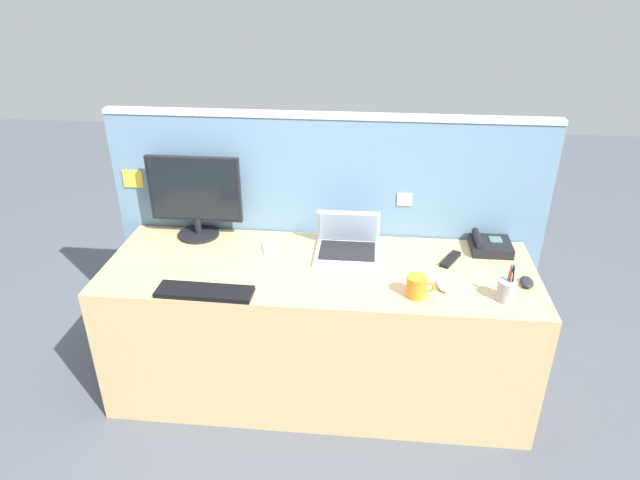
# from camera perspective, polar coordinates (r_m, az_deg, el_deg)

# --- Properties ---
(ground_plane) EXTENTS (10.00, 10.00, 0.00)m
(ground_plane) POSITION_cam_1_polar(r_m,az_deg,el_deg) (3.13, -0.09, -14.52)
(ground_plane) COLOR #4C515B
(desk) EXTENTS (2.09, 0.72, 0.74)m
(desk) POSITION_cam_1_polar(r_m,az_deg,el_deg) (2.90, -0.10, -9.07)
(desk) COLOR tan
(desk) RESTS_ON ground_plane
(cubicle_divider) EXTENTS (2.30, 0.07, 1.39)m
(cubicle_divider) POSITION_cam_1_polar(r_m,az_deg,el_deg) (3.07, 0.64, 0.30)
(cubicle_divider) COLOR #6084A3
(cubicle_divider) RESTS_ON ground_plane
(desktop_monitor) EXTENTS (0.49, 0.22, 0.44)m
(desktop_monitor) POSITION_cam_1_polar(r_m,az_deg,el_deg) (2.98, -12.74, 4.56)
(desktop_monitor) COLOR black
(desktop_monitor) RESTS_ON desk
(laptop) EXTENTS (0.32, 0.28, 0.21)m
(laptop) POSITION_cam_1_polar(r_m,az_deg,el_deg) (2.81, 2.85, -0.41)
(laptop) COLOR silver
(laptop) RESTS_ON desk
(desk_phone) EXTENTS (0.20, 0.19, 0.09)m
(desk_phone) POSITION_cam_1_polar(r_m,az_deg,el_deg) (2.96, 17.00, -0.53)
(desk_phone) COLOR black
(desk_phone) RESTS_ON desk
(keyboard_main) EXTENTS (0.44, 0.14, 0.02)m
(keyboard_main) POSITION_cam_1_polar(r_m,az_deg,el_deg) (2.54, -11.76, -5.23)
(keyboard_main) COLOR black
(keyboard_main) RESTS_ON desk
(computer_mouse_right_hand) EXTENTS (0.07, 0.10, 0.03)m
(computer_mouse_right_hand) POSITION_cam_1_polar(r_m,az_deg,el_deg) (2.72, 20.47, -4.07)
(computer_mouse_right_hand) COLOR #232328
(computer_mouse_right_hand) RESTS_ON desk
(computer_mouse_left_hand) EXTENTS (0.07, 0.10, 0.03)m
(computer_mouse_left_hand) POSITION_cam_1_polar(r_m,az_deg,el_deg) (2.58, 12.62, -4.58)
(computer_mouse_left_hand) COLOR silver
(computer_mouse_left_hand) RESTS_ON desk
(pen_cup) EXTENTS (0.08, 0.08, 0.18)m
(pen_cup) POSITION_cam_1_polar(r_m,az_deg,el_deg) (2.56, 18.61, -4.90)
(pen_cup) COLOR #99999E
(pen_cup) RESTS_ON desk
(cell_phone_silver_slab) EXTENTS (0.11, 0.16, 0.01)m
(cell_phone_silver_slab) POSITION_cam_1_polar(r_m,az_deg,el_deg) (2.87, -5.26, -0.85)
(cell_phone_silver_slab) COLOR #B7BAC1
(cell_phone_silver_slab) RESTS_ON desk
(tv_remote) EXTENTS (0.12, 0.17, 0.02)m
(tv_remote) POSITION_cam_1_polar(r_m,az_deg,el_deg) (2.82, 13.25, -1.94)
(tv_remote) COLOR black
(tv_remote) RESTS_ON desk
(coffee_mug) EXTENTS (0.13, 0.09, 0.10)m
(coffee_mug) POSITION_cam_1_polar(r_m,az_deg,el_deg) (2.49, 9.89, -4.74)
(coffee_mug) COLOR orange
(coffee_mug) RESTS_ON desk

